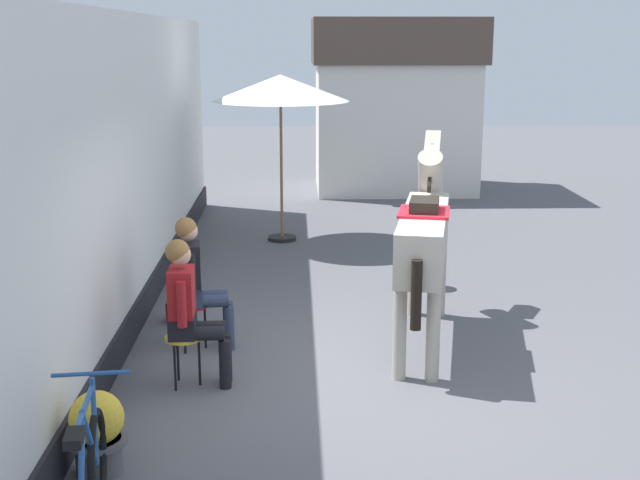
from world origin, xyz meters
The scene contains 10 objects.
ground_plane centered at (0.00, 3.00, 0.00)m, with size 40.00×40.00×0.00m, color #56565B.
pub_facade_wall centered at (-2.55, 1.50, 1.54)m, with size 0.34×14.00×3.40m.
distant_cottage centered at (1.40, 10.18, 1.80)m, with size 3.40×2.60×3.50m.
seated_visitor_near centered at (-1.63, -0.15, 0.78)m, with size 0.61×0.49×1.39m.
seated_visitor_far centered at (-1.67, 0.80, 0.78)m, with size 0.61×0.49×1.39m.
saddled_horse_center centered at (0.68, 0.99, 1.16)m, with size 0.88×2.96×2.06m.
flower_planter_near centered at (-2.11, -1.76, 0.33)m, with size 0.43×0.43×0.64m.
cafe_parasol centered at (-0.87, 5.58, 2.36)m, with size 2.10×2.10×2.58m.
spare_stool_white centered at (0.98, 2.95, 0.40)m, with size 0.32×0.32×0.46m.
satchel_bag centered at (-2.03, 1.63, 0.10)m, with size 0.28×0.12×0.20m, color maroon.
Camera 1 is at (-0.65, -7.52, 3.15)m, focal length 47.76 mm.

